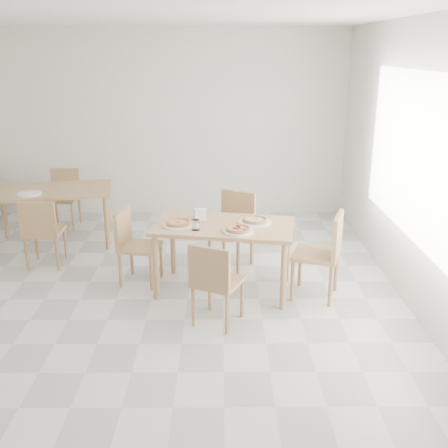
{
  "coord_description": "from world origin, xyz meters",
  "views": [
    {
      "loc": [
        1.11,
        -4.51,
        2.49
      ],
      "look_at": [
        1.13,
        0.67,
        0.75
      ],
      "focal_mm": 42.0,
      "sensor_mm": 36.0,
      "label": 1
    }
  ],
  "objects_px": {
    "chair_north": "(234,224)",
    "chair_west": "(133,241)",
    "chair_east": "(325,250)",
    "chair_south": "(214,279)",
    "tumbler_a": "(196,225)",
    "plate_mushroom": "(255,222)",
    "pizza_pepperoni": "(238,229)",
    "tumbler_b": "(196,215)",
    "plate_empty": "(29,194)",
    "second_table": "(52,195)",
    "pizza_margherita": "(178,223)",
    "pizza_mushroom": "(255,220)",
    "main_table": "(224,232)",
    "chair_back_n": "(64,193)",
    "chair_back_s": "(42,229)",
    "plate_pepperoni": "(238,231)",
    "napkin_holder": "(200,215)",
    "plate_margherita": "(178,225)"
  },
  "relations": [
    {
      "from": "chair_north",
      "to": "plate_mushroom",
      "type": "height_order",
      "value": "chair_north"
    },
    {
      "from": "plate_mushroom",
      "to": "tumbler_b",
      "type": "distance_m",
      "value": 0.64
    },
    {
      "from": "second_table",
      "to": "plate_empty",
      "type": "distance_m",
      "value": 0.33
    },
    {
      "from": "chair_south",
      "to": "pizza_mushroom",
      "type": "xyz_separation_m",
      "value": [
        0.42,
        0.82,
        0.31
      ]
    },
    {
      "from": "tumbler_b",
      "to": "napkin_holder",
      "type": "height_order",
      "value": "napkin_holder"
    },
    {
      "from": "tumbler_a",
      "to": "plate_mushroom",
      "type": "bearing_deg",
      "value": 19.85
    },
    {
      "from": "chair_east",
      "to": "tumbler_b",
      "type": "distance_m",
      "value": 1.4
    },
    {
      "from": "main_table",
      "to": "chair_back_n",
      "type": "distance_m",
      "value": 3.22
    },
    {
      "from": "second_table",
      "to": "pizza_mushroom",
      "type": "bearing_deg",
      "value": -39.26
    },
    {
      "from": "plate_mushroom",
      "to": "chair_back_n",
      "type": "xyz_separation_m",
      "value": [
        -2.65,
        2.17,
        -0.27
      ]
    },
    {
      "from": "main_table",
      "to": "tumbler_a",
      "type": "relative_size",
      "value": 14.7
    },
    {
      "from": "plate_pepperoni",
      "to": "chair_back_s",
      "type": "relative_size",
      "value": 0.37
    },
    {
      "from": "tumbler_a",
      "to": "plate_empty",
      "type": "relative_size",
      "value": 0.35
    },
    {
      "from": "chair_east",
      "to": "tumbler_b",
      "type": "xyz_separation_m",
      "value": [
        -1.33,
        0.36,
        0.26
      ]
    },
    {
      "from": "tumbler_a",
      "to": "main_table",
      "type": "bearing_deg",
      "value": 31.07
    },
    {
      "from": "pizza_mushroom",
      "to": "main_table",
      "type": "bearing_deg",
      "value": -171.69
    },
    {
      "from": "chair_west",
      "to": "tumbler_b",
      "type": "xyz_separation_m",
      "value": [
        0.7,
        -0.04,
        0.31
      ]
    },
    {
      "from": "plate_mushroom",
      "to": "pizza_pepperoni",
      "type": "relative_size",
      "value": 1.09
    },
    {
      "from": "plate_empty",
      "to": "chair_west",
      "type": "bearing_deg",
      "value": -33.99
    },
    {
      "from": "plate_pepperoni",
      "to": "napkin_holder",
      "type": "xyz_separation_m",
      "value": [
        -0.39,
        0.34,
        0.06
      ]
    },
    {
      "from": "chair_south",
      "to": "second_table",
      "type": "bearing_deg",
      "value": -20.65
    },
    {
      "from": "chair_back_n",
      "to": "pizza_margherita",
      "type": "bearing_deg",
      "value": -48.83
    },
    {
      "from": "chair_west",
      "to": "plate_empty",
      "type": "height_order",
      "value": "chair_west"
    },
    {
      "from": "pizza_margherita",
      "to": "plate_empty",
      "type": "xyz_separation_m",
      "value": [
        -1.98,
        1.24,
        -0.02
      ]
    },
    {
      "from": "chair_south",
      "to": "chair_back_s",
      "type": "xyz_separation_m",
      "value": [
        -2.04,
        1.39,
        0.01
      ]
    },
    {
      "from": "chair_north",
      "to": "pizza_margherita",
      "type": "bearing_deg",
      "value": -100.27
    },
    {
      "from": "chair_west",
      "to": "chair_back_s",
      "type": "relative_size",
      "value": 0.99
    },
    {
      "from": "pizza_pepperoni",
      "to": "tumbler_a",
      "type": "bearing_deg",
      "value": 170.19
    },
    {
      "from": "pizza_margherita",
      "to": "tumbler_b",
      "type": "distance_m",
      "value": 0.29
    },
    {
      "from": "tumbler_b",
      "to": "chair_back_s",
      "type": "distance_m",
      "value": 1.91
    },
    {
      "from": "main_table",
      "to": "chair_east",
      "type": "xyz_separation_m",
      "value": [
        1.03,
        -0.18,
        -0.13
      ]
    },
    {
      "from": "plate_pepperoni",
      "to": "chair_back_n",
      "type": "height_order",
      "value": "chair_back_n"
    },
    {
      "from": "napkin_holder",
      "to": "chair_back_n",
      "type": "height_order",
      "value": "napkin_holder"
    },
    {
      "from": "chair_east",
      "to": "plate_empty",
      "type": "distance_m",
      "value": 3.75
    },
    {
      "from": "pizza_margherita",
      "to": "tumbler_b",
      "type": "relative_size",
      "value": 4.06
    },
    {
      "from": "plate_margherita",
      "to": "plate_mushroom",
      "type": "bearing_deg",
      "value": 6.72
    },
    {
      "from": "chair_south",
      "to": "tumbler_b",
      "type": "bearing_deg",
      "value": -52.84
    },
    {
      "from": "chair_south",
      "to": "plate_margherita",
      "type": "xyz_separation_m",
      "value": [
        -0.38,
        0.72,
        0.28
      ]
    },
    {
      "from": "plate_margherita",
      "to": "tumbler_a",
      "type": "relative_size",
      "value": 3.07
    },
    {
      "from": "chair_south",
      "to": "chair_west",
      "type": "height_order",
      "value": "chair_west"
    },
    {
      "from": "chair_east",
      "to": "plate_margherita",
      "type": "relative_size",
      "value": 2.82
    },
    {
      "from": "chair_east",
      "to": "tumbler_a",
      "type": "distance_m",
      "value": 1.35
    },
    {
      "from": "chair_west",
      "to": "chair_north",
      "type": "bearing_deg",
      "value": -54.52
    },
    {
      "from": "chair_east",
      "to": "second_table",
      "type": "height_order",
      "value": "chair_east"
    },
    {
      "from": "plate_mushroom",
      "to": "tumbler_a",
      "type": "xyz_separation_m",
      "value": [
        -0.61,
        -0.22,
        0.04
      ]
    },
    {
      "from": "tumbler_a",
      "to": "chair_north",
      "type": "bearing_deg",
      "value": 65.35
    },
    {
      "from": "chair_north",
      "to": "chair_west",
      "type": "distance_m",
      "value": 1.23
    },
    {
      "from": "main_table",
      "to": "tumbler_b",
      "type": "relative_size",
      "value": 18.68
    },
    {
      "from": "chair_south",
      "to": "pizza_margherita",
      "type": "bearing_deg",
      "value": -37.2
    },
    {
      "from": "chair_east",
      "to": "chair_south",
      "type": "bearing_deg",
      "value": -42.48
    }
  ]
}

